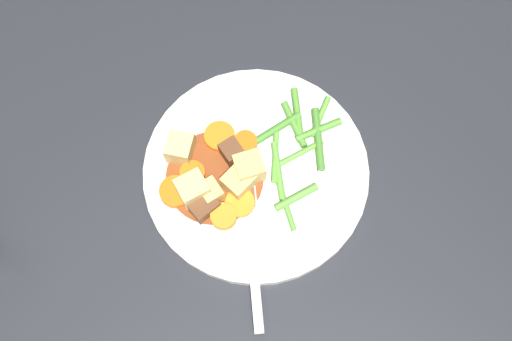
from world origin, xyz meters
TOP-DOWN VIEW (x-y plane):
  - ground_plane at (0.00, 0.00)m, footprint 3.00×3.00m
  - dinner_plate at (0.00, 0.00)m, footprint 0.25×0.25m
  - stew_sauce at (0.05, -0.01)m, footprint 0.11×0.11m
  - carrot_slice_0 at (0.03, 0.03)m, footprint 0.05×0.05m
  - carrot_slice_1 at (0.05, 0.04)m, footprint 0.03×0.03m
  - carrot_slice_2 at (0.00, -0.03)m, footprint 0.03×0.03m
  - carrot_slice_3 at (0.09, -0.01)m, footprint 0.05×0.05m
  - carrot_slice_4 at (0.07, -0.02)m, footprint 0.03×0.03m
  - carrot_slice_5 at (0.02, -0.05)m, footprint 0.04×0.04m
  - potato_chunk_0 at (0.07, -0.05)m, footprint 0.04×0.04m
  - potato_chunk_1 at (0.01, -0.00)m, footprint 0.03×0.03m
  - potato_chunk_2 at (0.07, 0.00)m, footprint 0.03×0.03m
  - potato_chunk_3 at (0.02, 0.01)m, footprint 0.04×0.04m
  - potato_chunk_4 at (0.06, 0.01)m, footprint 0.03×0.03m
  - meat_chunk_0 at (0.07, 0.02)m, footprint 0.04×0.04m
  - meat_chunk_1 at (0.02, -0.03)m, footprint 0.03×0.03m
  - green_bean_0 at (-0.02, 0.04)m, footprint 0.01×0.07m
  - green_bean_1 at (-0.07, -0.04)m, footprint 0.02×0.06m
  - green_bean_2 at (-0.03, -0.01)m, footprint 0.03×0.06m
  - green_bean_3 at (-0.08, -0.01)m, footprint 0.03×0.07m
  - green_bean_4 at (-0.06, -0.03)m, footprint 0.01×0.06m
  - green_bean_5 at (-0.09, -0.03)m, footprint 0.04×0.04m
  - green_bean_6 at (-0.08, -0.02)m, footprint 0.06×0.01m
  - green_bean_7 at (-0.04, -0.04)m, footprint 0.06×0.02m
  - green_bean_8 at (-0.03, 0.05)m, footprint 0.05×0.02m
  - green_bean_9 at (-0.05, -0.00)m, footprint 0.06×0.01m
  - green_bean_10 at (-0.02, 0.01)m, footprint 0.02×0.07m
  - fork at (0.03, 0.07)m, footprint 0.06×0.17m

SIDE VIEW (x-z plane):
  - ground_plane at x=0.00m, z-range 0.00..0.00m
  - dinner_plate at x=0.00m, z-range 0.00..0.01m
  - stew_sauce at x=0.05m, z-range 0.01..0.02m
  - fork at x=0.03m, z-range 0.01..0.02m
  - green_bean_0 at x=-0.02m, z-range 0.01..0.02m
  - green_bean_9 at x=-0.05m, z-range 0.01..0.02m
  - green_bean_2 at x=-0.03m, z-range 0.01..0.02m
  - green_bean_5 at x=-0.09m, z-range 0.01..0.02m
  - green_bean_10 at x=-0.02m, z-range 0.01..0.02m
  - green_bean_4 at x=-0.06m, z-range 0.01..0.02m
  - green_bean_1 at x=-0.07m, z-range 0.01..0.02m
  - green_bean_8 at x=-0.03m, z-range 0.01..0.02m
  - green_bean_6 at x=-0.08m, z-range 0.01..0.02m
  - green_bean_3 at x=-0.08m, z-range 0.01..0.02m
  - carrot_slice_0 at x=0.03m, z-range 0.01..0.02m
  - green_bean_7 at x=-0.04m, z-range 0.01..0.02m
  - carrot_slice_3 at x=0.09m, z-range 0.01..0.02m
  - carrot_slice_4 at x=0.07m, z-range 0.01..0.02m
  - carrot_slice_5 at x=0.02m, z-range 0.01..0.02m
  - carrot_slice_2 at x=0.00m, z-range 0.01..0.03m
  - carrot_slice_1 at x=0.05m, z-range 0.01..0.03m
  - meat_chunk_0 at x=0.07m, z-range 0.01..0.03m
  - potato_chunk_4 at x=0.06m, z-range 0.01..0.03m
  - meat_chunk_1 at x=0.02m, z-range 0.01..0.04m
  - potato_chunk_3 at x=0.02m, z-range 0.01..0.04m
  - potato_chunk_0 at x=0.07m, z-range 0.01..0.04m
  - potato_chunk_2 at x=0.07m, z-range 0.01..0.05m
  - potato_chunk_1 at x=0.01m, z-range 0.01..0.05m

